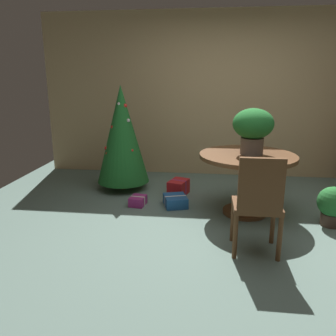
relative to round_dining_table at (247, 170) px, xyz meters
The scene contains 10 objects.
ground_plane 0.74m from the round_dining_table, 111.33° to the right, with size 6.60×6.60×0.00m, color slate.
back_wall_panel 1.90m from the round_dining_table, 96.11° to the left, with size 6.00×0.10×2.60m, color tan.
round_dining_table is the anchor object (origin of this frame).
flower_vase 0.51m from the round_dining_table, 24.60° to the left, with size 0.46×0.46×0.53m.
wooden_chair_near 0.98m from the round_dining_table, 90.00° to the right, with size 0.43×0.38×0.94m.
holiday_tree 1.85m from the round_dining_table, 156.12° to the left, with size 0.74×0.74×1.49m.
gift_box_purple 1.42m from the round_dining_table, behind, with size 0.21×0.25×0.12m.
gift_box_red 1.12m from the round_dining_table, 145.99° to the left, with size 0.31×0.37×0.21m.
gift_box_blue 0.99m from the round_dining_table, behind, with size 0.35×0.38×0.13m.
potted_plant 0.99m from the round_dining_table, 14.39° to the right, with size 0.34×0.34×0.44m.
Camera 1 is at (-0.27, -3.42, 1.60)m, focal length 36.15 mm.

